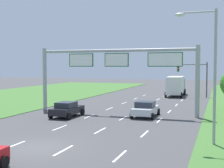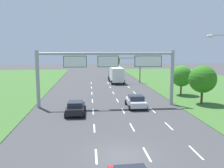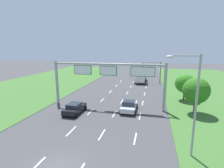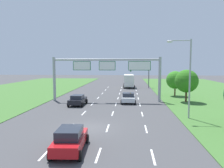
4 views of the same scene
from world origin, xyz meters
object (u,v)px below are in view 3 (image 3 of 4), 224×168
object	(u,v)px
sign_gantry	(109,75)
roadside_tree_far	(185,83)
car_mid_lane	(74,108)
traffic_light_mast	(153,68)
box_truck	(141,75)
street_lamp	(192,98)
roadside_tree_mid	(196,91)
car_near_red	(129,106)

from	to	relation	value
sign_gantry	roadside_tree_far	bearing A→B (deg)	28.25
car_mid_lane	sign_gantry	distance (m)	6.86
sign_gantry	traffic_light_mast	xyz separation A→B (m)	(6.33, 20.60, -1.09)
box_truck	traffic_light_mast	size ratio (longest dim) A/B	1.54
car_mid_lane	street_lamp	distance (m)	15.67
box_truck	traffic_light_mast	xyz separation A→B (m)	(3.04, -1.21, 2.10)
traffic_light_mast	street_lamp	xyz separation A→B (m)	(3.17, -31.17, 1.21)
street_lamp	roadside_tree_mid	size ratio (longest dim) A/B	1.68
street_lamp	roadside_tree_mid	world-z (taller)	street_lamp
traffic_light_mast	street_lamp	world-z (taller)	street_lamp
street_lamp	roadside_tree_far	world-z (taller)	street_lamp
roadside_tree_mid	roadside_tree_far	world-z (taller)	roadside_tree_mid
box_truck	roadside_tree_far	size ratio (longest dim) A/B	1.86
sign_gantry	traffic_light_mast	distance (m)	21.58
traffic_light_mast	street_lamp	size ratio (longest dim) A/B	0.66
traffic_light_mast	street_lamp	distance (m)	31.36
box_truck	sign_gantry	distance (m)	22.29
car_mid_lane	roadside_tree_mid	bearing A→B (deg)	14.19
car_mid_lane	roadside_tree_far	size ratio (longest dim) A/B	0.87
roadside_tree_mid	sign_gantry	bearing A→B (deg)	-179.94
box_truck	street_lamp	xyz separation A→B (m)	(6.21, -32.39, 3.32)
car_near_red	car_mid_lane	world-z (taller)	car_near_red
car_near_red	roadside_tree_mid	bearing A→B (deg)	6.72
traffic_light_mast	roadside_tree_mid	world-z (taller)	traffic_light_mast
car_near_red	car_mid_lane	bearing A→B (deg)	-159.90
street_lamp	car_mid_lane	bearing A→B (deg)	153.05
car_near_red	sign_gantry	size ratio (longest dim) A/B	0.25
roadside_tree_far	car_mid_lane	bearing A→B (deg)	-147.34
car_mid_lane	roadside_tree_far	distance (m)	18.85
car_mid_lane	roadside_tree_far	world-z (taller)	roadside_tree_far
street_lamp	car_near_red	bearing A→B (deg)	123.06
box_truck	sign_gantry	world-z (taller)	sign_gantry
car_near_red	traffic_light_mast	distance (m)	22.10
traffic_light_mast	street_lamp	bearing A→B (deg)	-84.19
car_near_red	roadside_tree_mid	distance (m)	9.34
car_near_red	roadside_tree_mid	world-z (taller)	roadside_tree_mid
car_near_red	box_truck	size ratio (longest dim) A/B	0.50
roadside_tree_far	box_truck	bearing A→B (deg)	118.93
car_near_red	traffic_light_mast	size ratio (longest dim) A/B	0.76
car_near_red	roadside_tree_mid	xyz separation A→B (m)	(8.93, 1.08, 2.52)
roadside_tree_mid	traffic_light_mast	bearing A→B (deg)	106.03
traffic_light_mast	roadside_tree_mid	bearing A→B (deg)	-73.97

